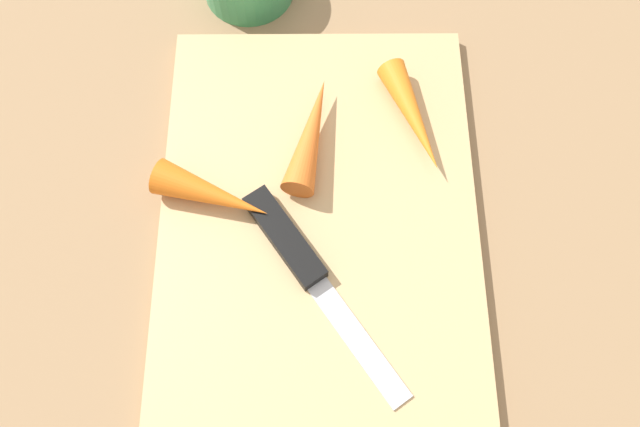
{
  "coord_description": "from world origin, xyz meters",
  "views": [
    {
      "loc": [
        -0.2,
        0.0,
        0.49
      ],
      "look_at": [
        0.0,
        0.0,
        0.01
      ],
      "focal_mm": 35.7,
      "sensor_mm": 36.0,
      "label": 1
    }
  ],
  "objects_px": {
    "knife": "(295,250)",
    "carrot_medium": "(415,117)",
    "carrot_shortest": "(213,195)",
    "cutting_board": "(320,216)",
    "carrot_longest": "(312,133)"
  },
  "relations": [
    {
      "from": "carrot_longest",
      "to": "carrot_medium",
      "type": "relative_size",
      "value": 1.02
    },
    {
      "from": "carrot_longest",
      "to": "carrot_medium",
      "type": "height_order",
      "value": "carrot_longest"
    },
    {
      "from": "carrot_shortest",
      "to": "carrot_longest",
      "type": "bearing_deg",
      "value": 55.86
    },
    {
      "from": "carrot_medium",
      "to": "carrot_shortest",
      "type": "bearing_deg",
      "value": -85.32
    },
    {
      "from": "knife",
      "to": "carrot_shortest",
      "type": "distance_m",
      "value": 0.08
    },
    {
      "from": "carrot_shortest",
      "to": "carrot_medium",
      "type": "bearing_deg",
      "value": 44.08
    },
    {
      "from": "knife",
      "to": "carrot_medium",
      "type": "height_order",
      "value": "carrot_medium"
    },
    {
      "from": "carrot_shortest",
      "to": "carrot_longest",
      "type": "relative_size",
      "value": 0.9
    },
    {
      "from": "cutting_board",
      "to": "knife",
      "type": "distance_m",
      "value": 0.04
    },
    {
      "from": "knife",
      "to": "carrot_longest",
      "type": "bearing_deg",
      "value": 137.48
    },
    {
      "from": "cutting_board",
      "to": "carrot_medium",
      "type": "distance_m",
      "value": 0.12
    },
    {
      "from": "cutting_board",
      "to": "knife",
      "type": "relative_size",
      "value": 2.05
    },
    {
      "from": "carrot_longest",
      "to": "carrot_medium",
      "type": "bearing_deg",
      "value": -67.13
    },
    {
      "from": "knife",
      "to": "carrot_shortest",
      "type": "relative_size",
      "value": 1.83
    },
    {
      "from": "carrot_shortest",
      "to": "carrot_medium",
      "type": "height_order",
      "value": "carrot_shortest"
    }
  ]
}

